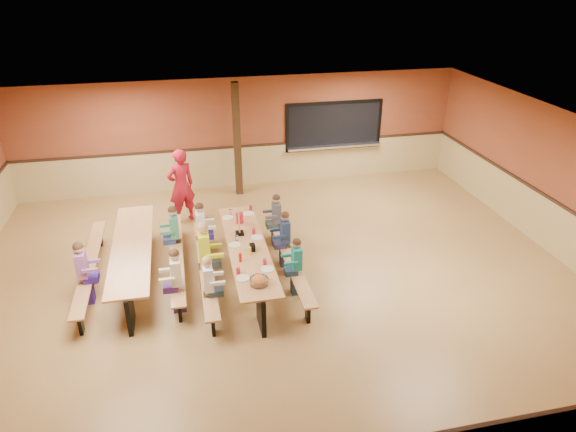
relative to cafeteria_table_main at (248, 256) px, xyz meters
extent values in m
plane|color=olive|center=(0.57, -0.16, -0.53)|extent=(12.00, 12.00, 0.00)
cube|color=brown|center=(0.57, 4.84, 0.97)|extent=(12.00, 0.04, 3.00)
cube|color=brown|center=(0.57, -5.16, 0.97)|extent=(12.00, 0.04, 3.00)
cube|color=brown|center=(6.57, -0.16, 0.97)|extent=(0.04, 10.00, 3.00)
cube|color=white|center=(0.57, -0.16, 2.47)|extent=(12.00, 10.00, 0.04)
cube|color=black|center=(3.17, 4.81, 1.02)|extent=(2.60, 0.06, 1.20)
cube|color=silver|center=(3.17, 4.72, 0.45)|extent=(2.70, 0.28, 0.06)
cube|color=black|center=(0.37, 4.24, 0.97)|extent=(0.18, 0.18, 3.00)
cube|color=#B57B48|center=(0.00, 0.00, 0.19)|extent=(0.75, 3.60, 0.04)
cube|color=black|center=(0.00, -1.55, -0.18)|extent=(0.08, 0.60, 0.70)
cube|color=black|center=(0.00, 1.55, -0.18)|extent=(0.08, 0.60, 0.70)
cube|color=#B57B48|center=(-0.83, 0.00, -0.09)|extent=(0.26, 3.60, 0.04)
cube|color=black|center=(-0.83, 0.00, -0.32)|extent=(0.06, 0.18, 0.41)
cube|color=#B57B48|center=(0.83, 0.00, -0.09)|extent=(0.26, 3.60, 0.04)
cube|color=black|center=(0.83, 0.00, -0.32)|extent=(0.06, 0.18, 0.41)
cube|color=#B57B48|center=(-2.19, 0.51, 0.19)|extent=(0.75, 3.60, 0.04)
cube|color=black|center=(-2.19, -1.04, -0.18)|extent=(0.08, 0.60, 0.70)
cube|color=black|center=(-2.19, 2.06, -0.18)|extent=(0.08, 0.60, 0.70)
cube|color=#B57B48|center=(-3.01, 0.51, -0.09)|extent=(0.26, 3.60, 0.04)
cube|color=black|center=(-3.01, 0.51, -0.32)|extent=(0.06, 0.18, 0.41)
cube|color=#B57B48|center=(-1.36, 0.51, -0.09)|extent=(0.26, 3.60, 0.04)
cube|color=black|center=(-1.36, 0.51, -0.32)|extent=(0.06, 0.18, 0.41)
imported|color=#B01424|center=(-1.16, 2.88, 0.39)|extent=(0.79, 0.67, 1.83)
cylinder|color=#AD1729|center=(-0.01, 1.02, 0.32)|extent=(0.16, 0.16, 0.22)
cube|color=black|center=(0.08, -0.18, 0.28)|extent=(0.10, 0.14, 0.13)
cylinder|color=yellow|center=(0.00, -0.34, 0.30)|extent=(0.06, 0.06, 0.17)
cylinder|color=#B2140F|center=(-0.20, -0.53, 0.30)|extent=(0.06, 0.06, 0.17)
cube|color=black|center=(-0.08, 0.51, 0.24)|extent=(0.16, 0.16, 0.06)
cube|color=#B57B48|center=(-0.08, 0.51, 0.52)|extent=(0.02, 0.09, 0.50)
camera|label=1|loc=(-1.06, -8.58, 5.15)|focal=32.00mm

